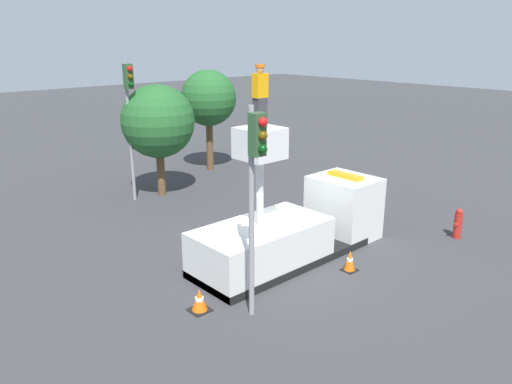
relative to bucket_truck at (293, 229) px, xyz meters
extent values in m
plane|color=#38383A|center=(-0.50, 0.00, -0.93)|extent=(120.00, 120.00, 0.00)
cube|color=black|center=(-0.50, 0.00, -0.81)|extent=(6.15, 2.26, 0.24)
cube|color=silver|center=(-1.41, 0.00, -0.21)|extent=(4.32, 2.20, 1.44)
cube|color=silver|center=(2.58, 0.00, 0.17)|extent=(1.83, 2.20, 2.18)
cube|color=black|center=(3.50, 0.00, 0.60)|extent=(0.03, 1.87, 0.87)
cube|color=orange|center=(2.58, 0.00, 1.33)|extent=(0.36, 1.32, 0.14)
cylinder|color=silver|center=(-1.48, 0.00, 1.60)|extent=(0.22, 0.22, 2.19)
cube|color=silver|center=(-1.48, 0.00, 3.05)|extent=(1.17, 1.17, 0.90)
cube|color=#38383D|center=(-1.48, 0.00, 3.92)|extent=(0.34, 0.26, 0.84)
cube|color=#F29E0C|center=(-1.48, 0.00, 4.67)|extent=(0.40, 0.26, 0.66)
sphere|color=tan|center=(-1.48, 0.00, 5.11)|extent=(0.23, 0.23, 0.23)
cylinder|color=orange|center=(-1.48, 0.00, 5.20)|extent=(0.26, 0.26, 0.09)
cylinder|color=gray|center=(-3.40, -1.78, 1.77)|extent=(0.14, 0.14, 5.40)
cube|color=#2D512D|center=(-3.40, -1.99, 3.82)|extent=(0.34, 0.28, 1.00)
sphere|color=red|center=(-3.40, -2.18, 4.13)|extent=(0.22, 0.22, 0.22)
sphere|color=#503C07|center=(-3.40, -2.18, 3.82)|extent=(0.22, 0.22, 0.22)
sphere|color=#083710|center=(-3.40, -2.18, 3.51)|extent=(0.22, 0.22, 0.22)
cylinder|color=gray|center=(-0.89, 8.79, 2.07)|extent=(0.14, 0.14, 5.99)
cube|color=#2D512D|center=(-0.89, 8.58, 4.42)|extent=(0.34, 0.28, 1.00)
sphere|color=red|center=(-0.89, 8.39, 4.73)|extent=(0.22, 0.22, 0.22)
sphere|color=#503C07|center=(-0.89, 8.39, 4.42)|extent=(0.22, 0.22, 0.22)
sphere|color=#083710|center=(-0.89, 8.39, 4.11)|extent=(0.22, 0.22, 0.22)
cylinder|color=#B2231E|center=(5.45, -2.88, -0.47)|extent=(0.28, 0.28, 0.92)
sphere|color=#B2231E|center=(5.45, -2.88, 0.06)|extent=(0.24, 0.24, 0.24)
cylinder|color=#B2231E|center=(5.25, -2.88, -0.37)|extent=(0.12, 0.11, 0.11)
cylinder|color=#B2231E|center=(5.64, -2.88, -0.37)|extent=(0.12, 0.11, 0.11)
cube|color=black|center=(-4.31, -0.74, -0.91)|extent=(0.52, 0.52, 0.03)
cone|color=orange|center=(-4.31, -0.74, -0.61)|extent=(0.44, 0.44, 0.63)
cylinder|color=white|center=(-4.31, -0.74, -0.58)|extent=(0.23, 0.23, 0.09)
cube|color=black|center=(0.50, -1.93, -0.91)|extent=(0.43, 0.43, 0.03)
cone|color=orange|center=(0.50, -1.93, -0.59)|extent=(0.36, 0.36, 0.67)
cylinder|color=white|center=(0.50, -1.93, -0.56)|extent=(0.19, 0.19, 0.09)
cylinder|color=brown|center=(0.39, 8.61, 0.19)|extent=(0.36, 0.36, 2.23)
sphere|color=#235B28|center=(0.39, 8.61, 2.43)|extent=(3.21, 3.21, 3.21)
cylinder|color=brown|center=(4.77, 10.75, 0.49)|extent=(0.36, 0.36, 2.83)
sphere|color=#235B28|center=(4.77, 10.75, 2.91)|extent=(2.90, 2.90, 2.90)
camera|label=1|loc=(-11.00, -10.33, 5.96)|focal=35.00mm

